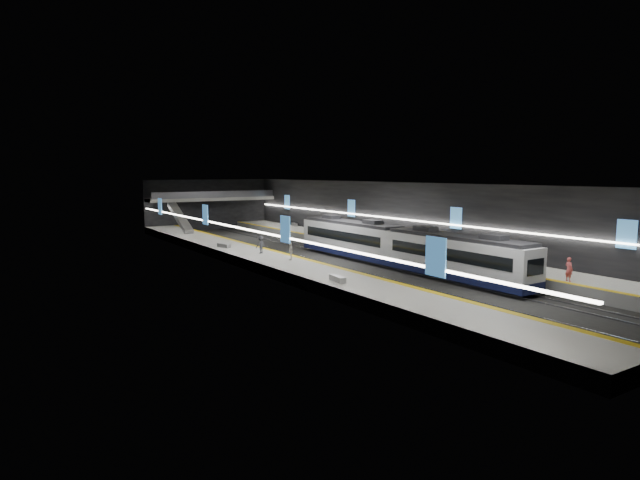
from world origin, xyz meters
TOP-DOWN VIEW (x-y plane):
  - ground at (0.00, 0.00)m, footprint 70.00×70.00m
  - ceiling at (0.00, 0.00)m, footprint 20.00×70.00m
  - wall_left at (-10.00, 0.00)m, footprint 0.04×70.00m
  - wall_right at (10.00, 0.00)m, footprint 0.04×70.00m
  - wall_back at (0.00, 35.00)m, footprint 20.00×0.04m
  - platform_left at (-7.50, 0.00)m, footprint 5.00×70.00m
  - tile_surface_left at (-7.50, 0.00)m, footprint 5.00×70.00m
  - tactile_strip_left at (-5.30, 0.00)m, footprint 0.60×70.00m
  - platform_right at (7.50, 0.00)m, footprint 5.00×70.00m
  - tile_surface_right at (7.50, 0.00)m, footprint 5.00×70.00m
  - tactile_strip_right at (5.30, 0.00)m, footprint 0.60×70.00m
  - rails at (-0.00, 0.00)m, footprint 6.52×70.00m
  - train at (2.50, -7.58)m, footprint 2.69×30.04m
  - ad_posters at (-0.00, 1.00)m, footprint 19.94×53.50m
  - cove_light_left at (-9.80, 0.00)m, footprint 0.25×68.60m
  - cove_light_right at (9.80, 0.00)m, footprint 0.25×68.60m
  - mezzanine_bridge at (0.00, 32.93)m, footprint 20.00×3.00m
  - escalator at (-7.50, 26.00)m, footprint 1.20×7.50m
  - bench_left_near at (-8.70, -13.76)m, footprint 0.74×1.90m
  - bench_left_far at (-8.68, 7.97)m, footprint 0.94×1.82m
  - bench_right_near at (9.50, -13.64)m, footprint 0.83×1.78m
  - bench_right_far at (9.50, 24.05)m, footprint 0.99×1.95m
  - passenger_right_a at (5.90, -23.04)m, footprint 0.57×0.74m
  - passenger_right_b at (6.49, -13.66)m, footprint 0.91×0.99m
  - passenger_left_a at (-6.71, -3.24)m, footprint 0.76×1.04m
  - passenger_left_b at (-7.23, 1.95)m, footprint 1.27×0.92m

SIDE VIEW (x-z plane):
  - ground at x=0.00m, z-range 0.00..0.00m
  - rails at x=0.00m, z-range 0.00..0.12m
  - platform_left at x=-7.50m, z-range 0.00..1.00m
  - platform_right at x=7.50m, z-range 0.00..1.00m
  - tile_surface_left at x=-7.50m, z-range 1.00..1.02m
  - tile_surface_right at x=7.50m, z-range 1.00..1.02m
  - tactile_strip_left at x=-5.30m, z-range 1.01..1.03m
  - tactile_strip_right at x=5.30m, z-range 1.01..1.03m
  - bench_right_near at x=9.50m, z-range 1.00..1.42m
  - bench_left_far at x=-8.68m, z-range 1.00..1.43m
  - bench_left_near at x=-8.70m, z-range 1.00..1.45m
  - bench_right_far at x=9.50m, z-range 1.00..1.46m
  - passenger_left_a at x=-6.71m, z-range 1.00..2.64m
  - passenger_right_b at x=6.49m, z-range 1.00..2.65m
  - passenger_left_b at x=-7.23m, z-range 1.00..2.77m
  - passenger_right_a at x=5.90m, z-range 1.00..2.82m
  - train at x=2.50m, z-range 0.40..4.00m
  - escalator at x=-7.50m, z-range 0.94..4.86m
  - cove_light_left at x=-9.80m, z-range 3.74..3.86m
  - cove_light_right at x=9.80m, z-range 3.74..3.86m
  - wall_left at x=-10.00m, z-range 0.00..8.00m
  - wall_right at x=10.00m, z-range 0.00..8.00m
  - wall_back at x=0.00m, z-range 0.00..8.00m
  - ad_posters at x=0.00m, z-range 3.40..5.60m
  - mezzanine_bridge at x=0.00m, z-range 4.29..5.79m
  - ceiling at x=0.00m, z-range 7.98..8.02m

